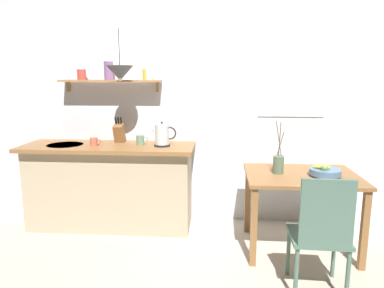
{
  "coord_description": "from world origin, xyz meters",
  "views": [
    {
      "loc": [
        0.18,
        -3.35,
        1.64
      ],
      "look_at": [
        -0.1,
        0.25,
        0.95
      ],
      "focal_mm": 33.41,
      "sensor_mm": 36.0,
      "label": 1
    }
  ],
  "objects_px": {
    "dining_table": "(301,185)",
    "dining_chair_near": "(321,231)",
    "pendant_lamp": "(120,73)",
    "fruit_bowl": "(325,171)",
    "electric_kettle": "(162,135)",
    "knife_block": "(119,133)",
    "coffee_mug_by_sink": "(94,142)",
    "coffee_mug_spare": "(140,140)",
    "twig_vase": "(278,164)"
  },
  "relations": [
    {
      "from": "twig_vase",
      "to": "coffee_mug_spare",
      "type": "relative_size",
      "value": 3.97
    },
    {
      "from": "fruit_bowl",
      "to": "coffee_mug_spare",
      "type": "relative_size",
      "value": 2.25
    },
    {
      "from": "coffee_mug_by_sink",
      "to": "dining_chair_near",
      "type": "bearing_deg",
      "value": -26.91
    },
    {
      "from": "fruit_bowl",
      "to": "coffee_mug_by_sink",
      "type": "xyz_separation_m",
      "value": [
        -2.27,
        0.36,
        0.18
      ]
    },
    {
      "from": "knife_block",
      "to": "coffee_mug_by_sink",
      "type": "xyz_separation_m",
      "value": [
        -0.21,
        -0.22,
        -0.07
      ]
    },
    {
      "from": "electric_kettle",
      "to": "coffee_mug_spare",
      "type": "height_order",
      "value": "electric_kettle"
    },
    {
      "from": "dining_table",
      "to": "electric_kettle",
      "type": "distance_m",
      "value": 1.47
    },
    {
      "from": "dining_chair_near",
      "to": "pendant_lamp",
      "type": "relative_size",
      "value": 1.87
    },
    {
      "from": "knife_block",
      "to": "pendant_lamp",
      "type": "bearing_deg",
      "value": -67.81
    },
    {
      "from": "knife_block",
      "to": "electric_kettle",
      "type": "bearing_deg",
      "value": -17.75
    },
    {
      "from": "dining_table",
      "to": "fruit_bowl",
      "type": "xyz_separation_m",
      "value": [
        0.19,
        -0.05,
        0.16
      ]
    },
    {
      "from": "twig_vase",
      "to": "coffee_mug_by_sink",
      "type": "distance_m",
      "value": 1.89
    },
    {
      "from": "twig_vase",
      "to": "dining_chair_near",
      "type": "bearing_deg",
      "value": -74.76
    },
    {
      "from": "dining_table",
      "to": "knife_block",
      "type": "bearing_deg",
      "value": 164.42
    },
    {
      "from": "dining_chair_near",
      "to": "electric_kettle",
      "type": "distance_m",
      "value": 1.82
    },
    {
      "from": "dining_table",
      "to": "knife_block",
      "type": "distance_m",
      "value": 1.98
    },
    {
      "from": "pendant_lamp",
      "to": "twig_vase",
      "type": "bearing_deg",
      "value": -8.86
    },
    {
      "from": "knife_block",
      "to": "coffee_mug_by_sink",
      "type": "bearing_deg",
      "value": -133.78
    },
    {
      "from": "dining_chair_near",
      "to": "fruit_bowl",
      "type": "xyz_separation_m",
      "value": [
        0.2,
        0.69,
        0.27
      ]
    },
    {
      "from": "twig_vase",
      "to": "knife_block",
      "type": "distance_m",
      "value": 1.74
    },
    {
      "from": "dining_chair_near",
      "to": "pendant_lamp",
      "type": "xyz_separation_m",
      "value": [
        -1.75,
        1.0,
        1.15
      ]
    },
    {
      "from": "electric_kettle",
      "to": "pendant_lamp",
      "type": "height_order",
      "value": "pendant_lamp"
    },
    {
      "from": "dining_table",
      "to": "electric_kettle",
      "type": "height_order",
      "value": "electric_kettle"
    },
    {
      "from": "electric_kettle",
      "to": "coffee_mug_spare",
      "type": "distance_m",
      "value": 0.26
    },
    {
      "from": "coffee_mug_by_sink",
      "to": "twig_vase",
      "type": "bearing_deg",
      "value": -8.87
    },
    {
      "from": "knife_block",
      "to": "twig_vase",
      "type": "bearing_deg",
      "value": -17.07
    },
    {
      "from": "electric_kettle",
      "to": "pendant_lamp",
      "type": "relative_size",
      "value": 0.52
    },
    {
      "from": "dining_table",
      "to": "pendant_lamp",
      "type": "bearing_deg",
      "value": 171.79
    },
    {
      "from": "knife_block",
      "to": "coffee_mug_by_sink",
      "type": "relative_size",
      "value": 2.44
    },
    {
      "from": "dining_table",
      "to": "twig_vase",
      "type": "xyz_separation_m",
      "value": [
        -0.22,
        0.01,
        0.2
      ]
    },
    {
      "from": "knife_block",
      "to": "coffee_mug_spare",
      "type": "height_order",
      "value": "knife_block"
    },
    {
      "from": "dining_table",
      "to": "pendant_lamp",
      "type": "relative_size",
      "value": 2.04
    },
    {
      "from": "dining_table",
      "to": "dining_chair_near",
      "type": "height_order",
      "value": "dining_chair_near"
    },
    {
      "from": "twig_vase",
      "to": "knife_block",
      "type": "height_order",
      "value": "twig_vase"
    },
    {
      "from": "coffee_mug_spare",
      "to": "pendant_lamp",
      "type": "xyz_separation_m",
      "value": [
        -0.15,
        -0.16,
        0.7
      ]
    },
    {
      "from": "dining_table",
      "to": "coffee_mug_by_sink",
      "type": "distance_m",
      "value": 2.13
    },
    {
      "from": "dining_table",
      "to": "coffee_mug_spare",
      "type": "height_order",
      "value": "coffee_mug_spare"
    },
    {
      "from": "twig_vase",
      "to": "pendant_lamp",
      "type": "relative_size",
      "value": 0.98
    },
    {
      "from": "fruit_bowl",
      "to": "electric_kettle",
      "type": "bearing_deg",
      "value": 165.07
    },
    {
      "from": "twig_vase",
      "to": "pendant_lamp",
      "type": "distance_m",
      "value": 1.77
    },
    {
      "from": "twig_vase",
      "to": "electric_kettle",
      "type": "relative_size",
      "value": 1.89
    },
    {
      "from": "fruit_bowl",
      "to": "twig_vase",
      "type": "distance_m",
      "value": 0.41
    },
    {
      "from": "fruit_bowl",
      "to": "pendant_lamp",
      "type": "distance_m",
      "value": 2.16
    },
    {
      "from": "coffee_mug_by_sink",
      "to": "dining_table",
      "type": "bearing_deg",
      "value": -8.32
    },
    {
      "from": "dining_chair_near",
      "to": "knife_block",
      "type": "bearing_deg",
      "value": 145.73
    },
    {
      "from": "fruit_bowl",
      "to": "knife_block",
      "type": "distance_m",
      "value": 2.15
    },
    {
      "from": "fruit_bowl",
      "to": "pendant_lamp",
      "type": "relative_size",
      "value": 0.56
    },
    {
      "from": "coffee_mug_spare",
      "to": "pendant_lamp",
      "type": "height_order",
      "value": "pendant_lamp"
    },
    {
      "from": "knife_block",
      "to": "pendant_lamp",
      "type": "height_order",
      "value": "pendant_lamp"
    },
    {
      "from": "dining_chair_near",
      "to": "coffee_mug_by_sink",
      "type": "distance_m",
      "value": 2.36
    }
  ]
}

